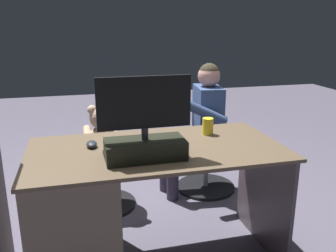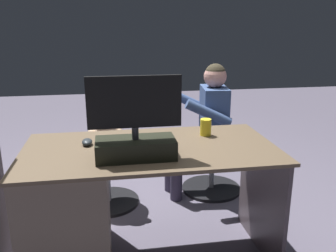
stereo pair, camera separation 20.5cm
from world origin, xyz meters
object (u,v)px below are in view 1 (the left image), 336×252
computer_mouse (92,144)px  tv_remote (108,156)px  desk (91,210)px  visitor_chair (206,162)px  office_chair_teddy (104,178)px  cup (208,126)px  monitor (145,136)px  person (199,118)px  teddy_bear (101,131)px  keyboard (145,141)px

computer_mouse → tv_remote: 0.20m
desk → visitor_chair: desk is taller
office_chair_teddy → visitor_chair: 0.90m
cup → tv_remote: bearing=21.2°
monitor → person: bearing=-123.1°
office_chair_teddy → tv_remote: bearing=88.7°
tv_remote → teddy_bear: 0.85m
person → cup: bearing=75.4°
teddy_bear → visitor_chair: 0.97m
desk → computer_mouse: (-0.03, -0.10, 0.36)m
keyboard → visitor_chair: keyboard is taller
computer_mouse → visitor_chair: bearing=-142.9°
keyboard → tv_remote: bearing=38.2°
desk → cup: size_ratio=13.76×
cup → visitor_chair: size_ratio=0.21×
computer_mouse → visitor_chair: 1.34m
desk → keyboard: keyboard is taller
person → teddy_bear: bearing=5.4°
office_chair_teddy → person: size_ratio=0.45×
desk → teddy_bear: bearing=-99.4°
computer_mouse → teddy_bear: teddy_bear is taller
monitor → person: 1.19m
desk → computer_mouse: size_ratio=15.07×
tv_remote → visitor_chair: 1.39m
keyboard → office_chair_teddy: keyboard is taller
teddy_bear → person: (-0.81, -0.08, 0.03)m
desk → office_chair_teddy: (-0.13, -0.75, -0.14)m
cup → person: size_ratio=0.10×
visitor_chair → tv_remote: bearing=45.7°
desk → teddy_bear: 0.81m
teddy_bear → visitor_chair: bearing=-174.5°
person → desk: bearing=41.8°
computer_mouse → teddy_bear: (-0.10, -0.66, -0.13)m
monitor → computer_mouse: 0.38m
cup → teddy_bear: cup is taller
monitor → visitor_chair: 1.37m
desk → computer_mouse: 0.38m
monitor → tv_remote: (0.19, -0.06, -0.12)m
teddy_bear → person: size_ratio=0.35×
computer_mouse → office_chair_teddy: size_ratio=0.20×
keyboard → person: bearing=-128.8°
keyboard → person: person is taller
desk → monitor: bearing=153.9°
keyboard → tv_remote: size_ratio=2.80×
desk → cup: (-0.76, -0.17, 0.40)m
monitor → person: monitor is taller
tv_remote → person: bearing=-133.3°
keyboard → teddy_bear: bearing=-72.1°
monitor → teddy_bear: 0.95m
computer_mouse → teddy_bear: 0.68m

